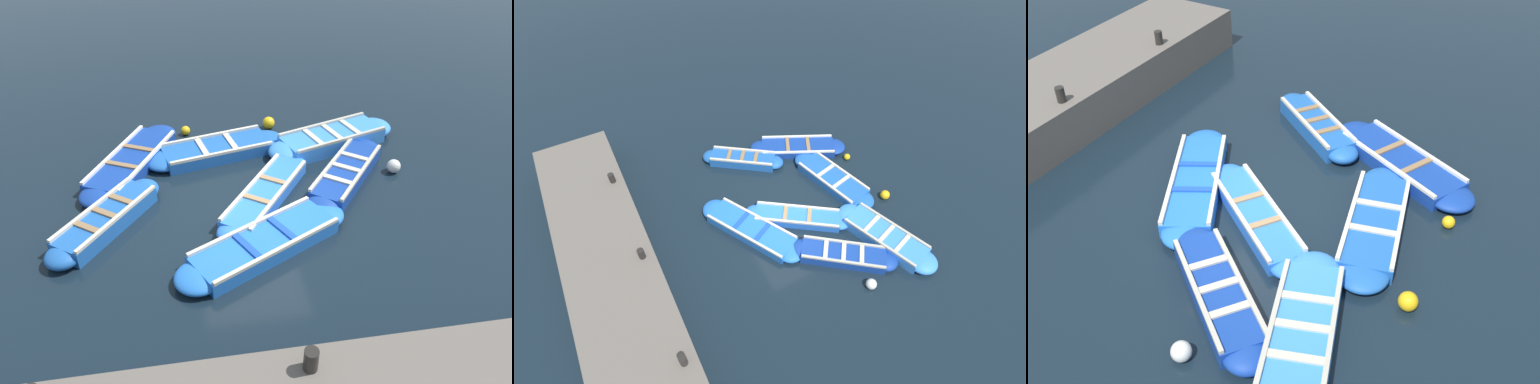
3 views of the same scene
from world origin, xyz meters
The scene contains 12 objects.
ground_plane centered at (0.00, 0.00, 0.00)m, with size 120.00×120.00×0.00m, color black.
boat_alongside centered at (-0.12, 0.32, 0.15)m, with size 3.41×2.74×0.35m.
boat_far_corner centered at (-1.99, -2.72, 0.16)m, with size 3.88×2.56×0.38m.
boat_centre centered at (-2.25, 2.47, 0.20)m, with size 2.05×3.82×0.46m.
boat_inner_gap centered at (-2.24, -0.58, 0.16)m, with size 1.76×3.82×0.37m.
boat_broadside centered at (-0.62, 2.36, 0.18)m, with size 3.21×2.75×0.41m.
boat_tucked centered at (0.28, -3.14, 0.18)m, with size 3.01×2.46×0.42m.
boat_mid_row centered at (1.51, 0.03, 0.16)m, with size 2.68×3.98×0.37m.
bollard_mid_north centered at (5.04, 0.00, 1.27)m, with size 0.20×0.20×0.35m, color black.
buoy_orange_near centered at (-3.46, 0.99, 0.17)m, with size 0.34×0.34×0.34m, color #EAB214.
buoy_yellow_far centered at (-0.77, 3.62, 0.17)m, with size 0.33×0.33×0.33m, color silver.
buoy_white_drifting centered at (-3.46, -1.33, 0.13)m, with size 0.25×0.25×0.25m, color #EAB214.
Camera 1 is at (8.82, -1.32, 6.79)m, focal length 35.00 mm.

